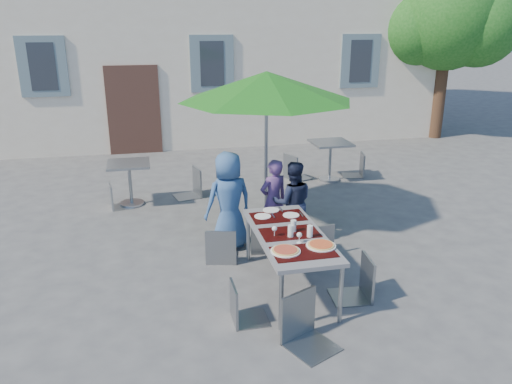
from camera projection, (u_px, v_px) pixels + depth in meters
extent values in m
plane|color=#444447|center=(298.00, 287.00, 6.34)|extent=(90.00, 90.00, 0.00)
cube|color=beige|center=(193.00, 12.00, 15.83)|extent=(13.00, 8.00, 7.00)
cube|color=#442921|center=(134.00, 110.00, 12.46)|extent=(1.30, 0.06, 2.20)
cube|color=slate|center=(43.00, 67.00, 11.70)|extent=(1.10, 0.06, 1.40)
cube|color=#262B33|center=(43.00, 67.00, 11.68)|extent=(0.60, 0.04, 1.10)
cube|color=slate|center=(212.00, 64.00, 12.52)|extent=(1.10, 0.06, 1.40)
cube|color=#262B33|center=(212.00, 64.00, 12.51)|extent=(0.60, 0.04, 1.10)
cube|color=slate|center=(360.00, 61.00, 13.35)|extent=(1.10, 0.06, 1.40)
cube|color=#262B33|center=(360.00, 61.00, 13.34)|extent=(0.60, 0.04, 1.10)
cylinder|color=#412A1C|center=(440.00, 89.00, 14.16)|extent=(0.36, 0.36, 2.80)
sphere|color=#154F15|center=(448.00, 18.00, 13.55)|extent=(2.80, 2.80, 2.80)
sphere|color=#154F15|center=(415.00, 29.00, 13.75)|extent=(2.00, 2.00, 2.00)
sphere|color=#154F15|center=(479.00, 26.00, 13.39)|extent=(2.20, 2.20, 2.20)
cube|color=#504F54|center=(290.00, 235.00, 6.09)|extent=(0.80, 1.85, 0.05)
cylinder|color=gray|center=(281.00, 302.00, 5.34)|extent=(0.05, 0.05, 0.70)
cylinder|color=gray|center=(341.00, 294.00, 5.48)|extent=(0.05, 0.05, 0.70)
cylinder|color=gray|center=(248.00, 237.00, 6.94)|extent=(0.05, 0.05, 0.70)
cylinder|color=gray|center=(295.00, 233.00, 7.08)|extent=(0.05, 0.05, 0.70)
cube|color=black|center=(304.00, 252.00, 5.57)|extent=(0.70, 0.42, 0.01)
cube|color=black|center=(290.00, 233.00, 6.08)|extent=(0.70, 0.42, 0.01)
cube|color=black|center=(278.00, 217.00, 6.59)|extent=(0.70, 0.42, 0.01)
cylinder|color=white|center=(285.00, 251.00, 5.57)|extent=(0.34, 0.34, 0.01)
cylinder|color=tan|center=(285.00, 250.00, 5.57)|extent=(0.30, 0.30, 0.01)
cylinder|color=maroon|center=(286.00, 249.00, 5.57)|extent=(0.26, 0.26, 0.01)
cylinder|color=white|center=(321.00, 246.00, 5.71)|extent=(0.34, 0.34, 0.01)
cylinder|color=tan|center=(321.00, 245.00, 5.70)|extent=(0.30, 0.30, 0.01)
cylinder|color=#A5150B|center=(321.00, 244.00, 5.70)|extent=(0.26, 0.26, 0.01)
cylinder|color=silver|center=(291.00, 231.00, 5.94)|extent=(0.07, 0.07, 0.15)
cylinder|color=silver|center=(293.00, 226.00, 6.09)|extent=(0.07, 0.07, 0.15)
cylinder|color=silver|center=(310.00, 231.00, 5.94)|extent=(0.07, 0.07, 0.15)
cylinder|color=silver|center=(274.00, 236.00, 5.98)|extent=(0.06, 0.06, 0.00)
cylinder|color=silver|center=(274.00, 233.00, 5.97)|extent=(0.01, 0.01, 0.08)
sphere|color=silver|center=(275.00, 229.00, 5.95)|extent=(0.06, 0.06, 0.06)
cylinder|color=silver|center=(299.00, 243.00, 5.81)|extent=(0.06, 0.06, 0.00)
cylinder|color=silver|center=(299.00, 240.00, 5.80)|extent=(0.01, 0.01, 0.08)
sphere|color=silver|center=(299.00, 235.00, 5.78)|extent=(0.06, 0.06, 0.06)
cylinder|color=white|center=(263.00, 216.00, 6.58)|extent=(0.22, 0.22, 0.01)
cube|color=#B8BAC1|center=(273.00, 216.00, 6.60)|extent=(0.02, 0.18, 0.00)
cylinder|color=white|center=(291.00, 215.00, 6.61)|extent=(0.22, 0.22, 0.01)
cube|color=#B8BAC1|center=(301.00, 214.00, 6.64)|extent=(0.02, 0.18, 0.00)
cylinder|color=white|center=(271.00, 210.00, 6.79)|extent=(0.22, 0.22, 0.01)
cube|color=#B8BAC1|center=(281.00, 209.00, 6.82)|extent=(0.02, 0.18, 0.00)
imported|color=#345990|center=(229.00, 201.00, 7.24)|extent=(0.81, 0.63, 1.46)
imported|color=#5B3A78|center=(273.00, 200.00, 7.52)|extent=(0.54, 0.44, 1.28)
imported|color=#1A203B|center=(292.00, 203.00, 7.44)|extent=(0.67, 0.45, 1.27)
cube|color=gray|center=(221.00, 229.00, 6.95)|extent=(0.51, 0.51, 0.03)
cube|color=gray|center=(220.00, 217.00, 6.68)|extent=(0.42, 0.12, 0.51)
cylinder|color=gray|center=(235.00, 239.00, 7.20)|extent=(0.02, 0.02, 0.44)
cylinder|color=gray|center=(210.00, 239.00, 7.20)|extent=(0.02, 0.02, 0.44)
cylinder|color=gray|center=(234.00, 250.00, 6.86)|extent=(0.02, 0.02, 0.44)
cylinder|color=gray|center=(208.00, 250.00, 6.86)|extent=(0.02, 0.02, 0.44)
cube|color=gray|center=(263.00, 221.00, 7.26)|extent=(0.44, 0.44, 0.03)
cube|color=gray|center=(265.00, 210.00, 7.00)|extent=(0.41, 0.06, 0.49)
cylinder|color=gray|center=(273.00, 230.00, 7.52)|extent=(0.02, 0.02, 0.43)
cylinder|color=gray|center=(250.00, 231.00, 7.48)|extent=(0.02, 0.02, 0.43)
cylinder|color=gray|center=(277.00, 239.00, 7.19)|extent=(0.02, 0.02, 0.43)
cylinder|color=gray|center=(253.00, 241.00, 7.15)|extent=(0.02, 0.02, 0.43)
cube|color=gray|center=(316.00, 224.00, 7.18)|extent=(0.46, 0.46, 0.03)
cube|color=gray|center=(323.00, 213.00, 6.94)|extent=(0.40, 0.09, 0.47)
cylinder|color=gray|center=(320.00, 232.00, 7.46)|extent=(0.02, 0.02, 0.42)
cylinder|color=gray|center=(299.00, 236.00, 7.34)|extent=(0.02, 0.02, 0.42)
cylinder|color=gray|center=(331.00, 241.00, 7.16)|extent=(0.02, 0.02, 0.42)
cylinder|color=gray|center=(310.00, 245.00, 7.04)|extent=(0.02, 0.02, 0.42)
cube|color=gray|center=(250.00, 287.00, 5.50)|extent=(0.39, 0.39, 0.03)
cube|color=gray|center=(233.00, 271.00, 5.39)|extent=(0.03, 0.39, 0.46)
cylinder|color=gray|center=(268.00, 310.00, 5.45)|extent=(0.02, 0.02, 0.40)
cylinder|color=gray|center=(261.00, 295.00, 5.76)|extent=(0.02, 0.02, 0.40)
cylinder|color=gray|center=(238.00, 314.00, 5.38)|extent=(0.02, 0.02, 0.40)
cylinder|color=gray|center=(233.00, 298.00, 5.68)|extent=(0.02, 0.02, 0.40)
cube|color=gray|center=(352.00, 263.00, 5.93)|extent=(0.48, 0.48, 0.03)
cube|color=gray|center=(370.00, 242.00, 5.87)|extent=(0.07, 0.44, 0.53)
cylinder|color=gray|center=(331.00, 274.00, 6.17)|extent=(0.02, 0.02, 0.46)
cylinder|color=gray|center=(340.00, 290.00, 5.81)|extent=(0.02, 0.02, 0.46)
cylinder|color=gray|center=(360.00, 272.00, 6.21)|extent=(0.02, 0.02, 0.46)
cylinder|color=gray|center=(371.00, 288.00, 5.86)|extent=(0.02, 0.02, 0.46)
cube|color=gray|center=(314.00, 306.00, 4.99)|extent=(0.61, 0.61, 0.03)
cube|color=gray|center=(299.00, 273.00, 5.07)|extent=(0.43, 0.22, 0.55)
cylinder|color=gray|center=(312.00, 344.00, 4.81)|extent=(0.02, 0.02, 0.48)
cylinder|color=gray|center=(340.00, 330.00, 5.04)|extent=(0.02, 0.02, 0.48)
cylinder|color=gray|center=(285.00, 326.00, 5.10)|extent=(0.02, 0.02, 0.48)
cylinder|color=gray|center=(313.00, 313.00, 5.33)|extent=(0.02, 0.02, 0.48)
cylinder|color=#B8BAC1|center=(266.00, 219.00, 8.39)|extent=(0.50, 0.50, 0.10)
cylinder|color=gray|center=(266.00, 155.00, 8.03)|extent=(0.06, 0.06, 2.30)
cone|color=#1A6717|center=(267.00, 86.00, 7.68)|extent=(2.76, 2.76, 0.45)
cylinder|color=#B8BAC1|center=(132.00, 203.00, 9.20)|extent=(0.44, 0.44, 0.04)
cylinder|color=gray|center=(130.00, 185.00, 9.08)|extent=(0.06, 0.06, 0.74)
cube|color=gray|center=(129.00, 164.00, 8.95)|extent=(0.74, 0.74, 0.04)
cube|color=#91989D|center=(121.00, 186.00, 8.95)|extent=(0.43, 0.43, 0.03)
cube|color=#91989D|center=(109.00, 175.00, 8.81)|extent=(0.08, 0.38, 0.45)
cylinder|color=#91989D|center=(132.00, 198.00, 8.93)|extent=(0.02, 0.02, 0.39)
cylinder|color=#91989D|center=(129.00, 193.00, 9.21)|extent=(0.02, 0.02, 0.39)
cylinder|color=#91989D|center=(113.00, 201.00, 8.82)|extent=(0.02, 0.02, 0.39)
cylinder|color=#91989D|center=(111.00, 195.00, 9.10)|extent=(0.02, 0.02, 0.39)
cube|color=gray|center=(186.00, 172.00, 9.45)|extent=(0.55, 0.55, 0.03)
cube|color=gray|center=(196.00, 157.00, 9.45)|extent=(0.13, 0.45, 0.55)
cylinder|color=gray|center=(173.00, 183.00, 9.61)|extent=(0.02, 0.02, 0.48)
cylinder|color=gray|center=(180.00, 189.00, 9.28)|extent=(0.02, 0.02, 0.48)
cylinder|color=gray|center=(193.00, 181.00, 9.77)|extent=(0.02, 0.02, 0.48)
cylinder|color=gray|center=(200.00, 186.00, 9.44)|extent=(0.02, 0.02, 0.48)
cylinder|color=#B8BAC1|center=(329.00, 179.00, 10.61)|extent=(0.44, 0.44, 0.04)
cylinder|color=gray|center=(330.00, 162.00, 10.49)|extent=(0.06, 0.06, 0.78)
cube|color=gray|center=(331.00, 143.00, 10.35)|extent=(0.78, 0.78, 0.04)
cube|color=gray|center=(299.00, 156.00, 10.59)|extent=(0.60, 0.60, 0.03)
cube|color=gray|center=(291.00, 145.00, 10.39)|extent=(0.21, 0.43, 0.54)
cylinder|color=gray|center=(311.00, 168.00, 10.63)|extent=(0.02, 0.02, 0.48)
cylinder|color=gray|center=(299.00, 164.00, 10.93)|extent=(0.02, 0.02, 0.48)
cylinder|color=gray|center=(297.00, 171.00, 10.42)|extent=(0.02, 0.02, 0.48)
cylinder|color=gray|center=(285.00, 167.00, 10.72)|extent=(0.02, 0.02, 0.48)
cube|color=gray|center=(353.00, 156.00, 10.76)|extent=(0.51, 0.51, 0.03)
cube|color=gray|center=(364.00, 144.00, 10.67)|extent=(0.13, 0.42, 0.51)
cylinder|color=gray|center=(343.00, 164.00, 11.01)|extent=(0.02, 0.02, 0.44)
cylinder|color=gray|center=(346.00, 168.00, 10.66)|extent=(0.02, 0.02, 0.44)
cylinder|color=gray|center=(360.00, 164.00, 11.00)|extent=(0.02, 0.02, 0.44)
cylinder|color=gray|center=(363.00, 169.00, 10.66)|extent=(0.02, 0.02, 0.44)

